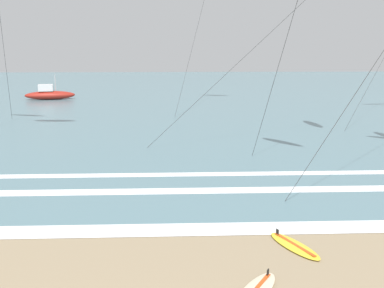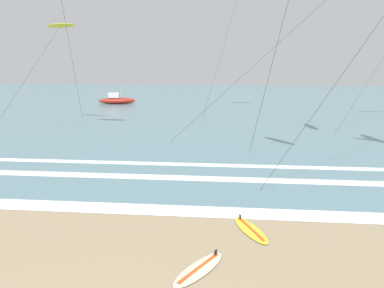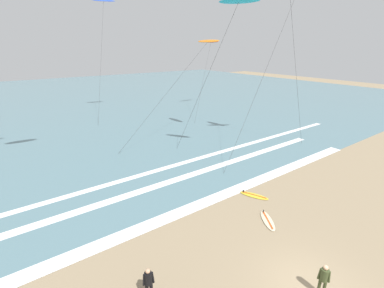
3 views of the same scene
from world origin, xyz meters
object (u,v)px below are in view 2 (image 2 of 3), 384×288
object	(u,v)px
surfboard_near_water	(251,230)
kite_yellow_far_right	(60,26)
surfboard_foreground_flat	(199,269)
offshore_boat	(117,100)

from	to	relation	value
surfboard_near_water	kite_yellow_far_right	world-z (taller)	kite_yellow_far_right
surfboard_near_water	kite_yellow_far_right	distance (m)	27.02
kite_yellow_far_right	surfboard_near_water	bearing A→B (deg)	-52.34
surfboard_foreground_flat	kite_yellow_far_right	size ratio (longest dim) A/B	0.19
kite_yellow_far_right	offshore_boat	distance (m)	19.97
surfboard_foreground_flat	offshore_boat	world-z (taller)	offshore_boat
kite_yellow_far_right	offshore_boat	xyz separation A→B (m)	(-0.94, 18.15, -8.29)
surfboard_foreground_flat	kite_yellow_far_right	xyz separation A→B (m)	(-14.04, 22.72, 8.79)
surfboard_foreground_flat	kite_yellow_far_right	bearing A→B (deg)	121.72
surfboard_foreground_flat	surfboard_near_water	bearing A→B (deg)	57.88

